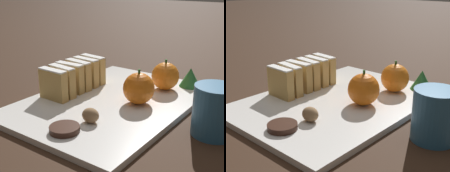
# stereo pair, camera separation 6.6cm
# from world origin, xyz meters

# --- Properties ---
(ground_plane) EXTENTS (6.00, 6.00, 0.00)m
(ground_plane) POSITION_xyz_m (0.00, 0.00, 0.00)
(ground_plane) COLOR #382316
(serving_platter) EXTENTS (0.31, 0.43, 0.01)m
(serving_platter) POSITION_xyz_m (0.00, 0.00, 0.01)
(serving_platter) COLOR white
(serving_platter) RESTS_ON ground_plane
(stollen_slice_front) EXTENTS (0.07, 0.02, 0.07)m
(stollen_slice_front) POSITION_xyz_m (-0.10, -0.07, 0.05)
(stollen_slice_front) COLOR tan
(stollen_slice_front) RESTS_ON serving_platter
(stollen_slice_second) EXTENTS (0.07, 0.02, 0.07)m
(stollen_slice_second) POSITION_xyz_m (-0.10, -0.05, 0.05)
(stollen_slice_second) COLOR tan
(stollen_slice_second) RESTS_ON serving_platter
(stollen_slice_third) EXTENTS (0.07, 0.02, 0.07)m
(stollen_slice_third) POSITION_xyz_m (-0.10, -0.02, 0.05)
(stollen_slice_third) COLOR tan
(stollen_slice_third) RESTS_ON serving_platter
(stollen_slice_fourth) EXTENTS (0.07, 0.02, 0.07)m
(stollen_slice_fourth) POSITION_xyz_m (-0.10, 0.01, 0.05)
(stollen_slice_fourth) COLOR tan
(stollen_slice_fourth) RESTS_ON serving_platter
(stollen_slice_fifth) EXTENTS (0.07, 0.02, 0.07)m
(stollen_slice_fifth) POSITION_xyz_m (-0.11, 0.04, 0.05)
(stollen_slice_fifth) COLOR tan
(stollen_slice_fifth) RESTS_ON serving_platter
(stollen_slice_sixth) EXTENTS (0.07, 0.02, 0.07)m
(stollen_slice_sixth) POSITION_xyz_m (-0.11, 0.07, 0.05)
(stollen_slice_sixth) COLOR tan
(stollen_slice_sixth) RESTS_ON serving_platter
(orange_near) EXTENTS (0.07, 0.07, 0.07)m
(orange_near) POSITION_xyz_m (0.06, 0.01, 0.04)
(orange_near) COLOR orange
(orange_near) RESTS_ON serving_platter
(orange_far) EXTENTS (0.06, 0.06, 0.07)m
(orange_far) POSITION_xyz_m (0.06, 0.12, 0.04)
(orange_far) COLOR orange
(orange_far) RESTS_ON serving_platter
(walnut) EXTENTS (0.03, 0.03, 0.03)m
(walnut) POSITION_xyz_m (0.03, -0.11, 0.03)
(walnut) COLOR #8E6B47
(walnut) RESTS_ON serving_platter
(chocolate_cookie) EXTENTS (0.05, 0.05, 0.01)m
(chocolate_cookie) POSITION_xyz_m (0.02, -0.17, 0.02)
(chocolate_cookie) COLOR #381E14
(chocolate_cookie) RESTS_ON serving_platter
(evergreen_sprig) EXTENTS (0.05, 0.05, 0.05)m
(evergreen_sprig) POSITION_xyz_m (0.10, 0.18, 0.03)
(evergreen_sprig) COLOR #2D7538
(evergreen_sprig) RESTS_ON serving_platter
(coffee_mug) EXTENTS (0.11, 0.08, 0.09)m
(coffee_mug) POSITION_xyz_m (0.22, -0.01, 0.04)
(coffee_mug) COLOR #2D6693
(coffee_mug) RESTS_ON ground_plane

